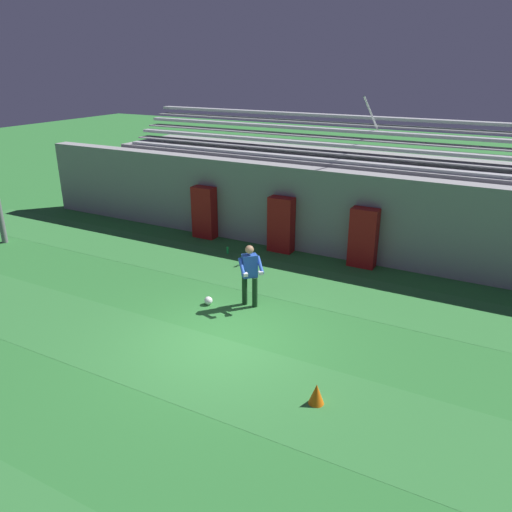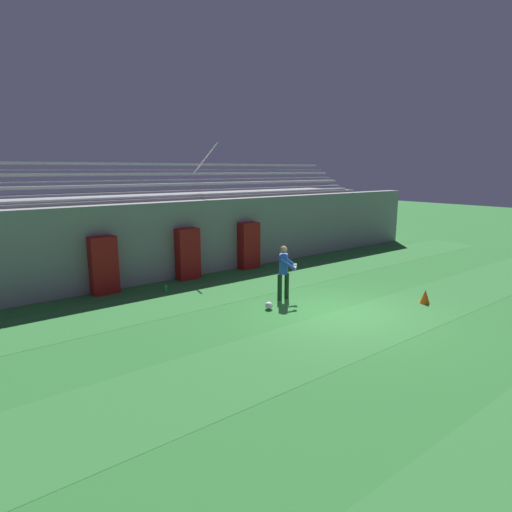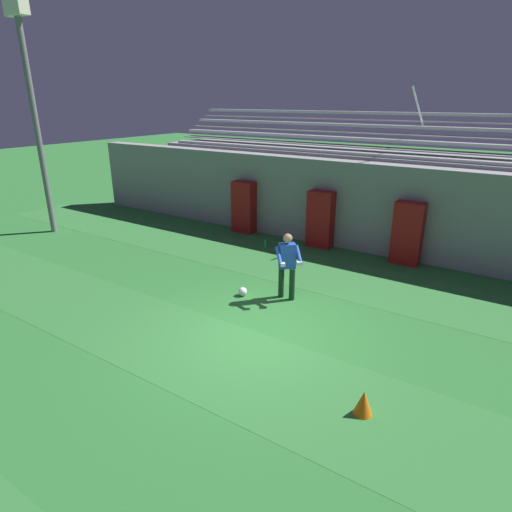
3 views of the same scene
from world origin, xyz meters
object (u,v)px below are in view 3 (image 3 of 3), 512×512
at_px(padding_pillar_gate_right, 407,233).
at_px(padding_pillar_gate_left, 320,219).
at_px(traffic_cone, 363,403).
at_px(goalkeeper, 287,262).
at_px(padding_pillar_far_left, 244,207).
at_px(water_bottle, 265,244).
at_px(soccer_ball, 243,292).
at_px(floodlight_pole, 31,93).

bearing_deg(padding_pillar_gate_right, padding_pillar_gate_left, 180.00).
bearing_deg(traffic_cone, goalkeeper, 135.93).
height_order(goalkeeper, traffic_cone, goalkeeper).
bearing_deg(goalkeeper, padding_pillar_gate_left, 104.46).
bearing_deg(padding_pillar_gate_left, padding_pillar_far_left, 180.00).
distance_m(padding_pillar_gate_right, water_bottle, 4.45).
bearing_deg(padding_pillar_far_left, goalkeeper, -44.66).
bearing_deg(water_bottle, soccer_ball, -66.49).
relative_size(padding_pillar_gate_left, padding_pillar_gate_right, 1.00).
bearing_deg(padding_pillar_far_left, traffic_cone, -44.41).
relative_size(soccer_ball, traffic_cone, 0.52).
bearing_deg(soccer_ball, floodlight_pole, 175.81).
bearing_deg(padding_pillar_gate_left, goalkeeper, -75.54).
xyz_separation_m(goalkeeper, soccer_ball, (-0.99, -0.47, -0.84)).
bearing_deg(soccer_ball, padding_pillar_gate_right, 58.67).
relative_size(goalkeeper, soccer_ball, 7.59).
height_order(padding_pillar_far_left, floodlight_pole, floodlight_pole).
relative_size(padding_pillar_far_left, floodlight_pole, 0.25).
distance_m(padding_pillar_far_left, soccer_ball, 5.54).
distance_m(padding_pillar_far_left, goalkeeper, 5.76).
bearing_deg(floodlight_pole, soccer_ball, -4.19).
xyz_separation_m(padding_pillar_gate_right, water_bottle, (-4.24, -1.07, -0.81)).
height_order(padding_pillar_gate_left, padding_pillar_gate_right, same).
bearing_deg(padding_pillar_far_left, padding_pillar_gate_right, 0.00).
height_order(padding_pillar_far_left, water_bottle, padding_pillar_far_left).
xyz_separation_m(padding_pillar_gate_right, floodlight_pole, (-11.78, -3.85, 3.87)).
xyz_separation_m(padding_pillar_gate_right, padding_pillar_far_left, (-5.85, 0.00, 0.00)).
xyz_separation_m(padding_pillar_far_left, traffic_cone, (7.13, -6.98, -0.72)).
height_order(goalkeeper, water_bottle, goalkeeper).
xyz_separation_m(floodlight_pole, goalkeeper, (10.02, -0.20, -3.85)).
distance_m(floodlight_pole, goalkeeper, 10.74).
bearing_deg(traffic_cone, padding_pillar_gate_right, 100.40).
distance_m(soccer_ball, traffic_cone, 4.73).
height_order(padding_pillar_far_left, soccer_ball, padding_pillar_far_left).
distance_m(floodlight_pole, traffic_cone, 14.19).
relative_size(padding_pillar_gate_right, padding_pillar_far_left, 1.00).
xyz_separation_m(padding_pillar_gate_left, padding_pillar_far_left, (-3.05, 0.00, 0.00)).
relative_size(floodlight_pole, goalkeeper, 4.51).
bearing_deg(soccer_ball, traffic_cone, -31.53).
xyz_separation_m(floodlight_pole, traffic_cone, (13.06, -3.13, -4.59)).
relative_size(goalkeeper, traffic_cone, 3.98).
xyz_separation_m(padding_pillar_gate_right, traffic_cone, (1.28, -6.98, -0.72)).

